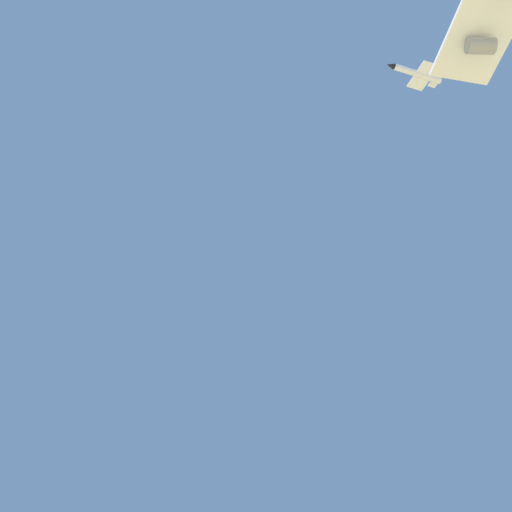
{
  "coord_description": "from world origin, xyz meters",
  "views": [
    {
      "loc": [
        37.66,
        60.62,
        2.35
      ],
      "look_at": [
        -7.48,
        25.87,
        42.94
      ],
      "focal_mm": 39.64,
      "sensor_mm": 36.0,
      "label": 1
    }
  ],
  "objects": [
    {
      "name": "chase_jet_left_wing",
      "position": [
        -55.66,
        38.94,
        119.66
      ],
      "size": [
        14.24,
        10.92,
        4.0
      ],
      "rotation": [
        0.0,
        0.0,
        -0.59
      ],
      "color": "silver"
    }
  ]
}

